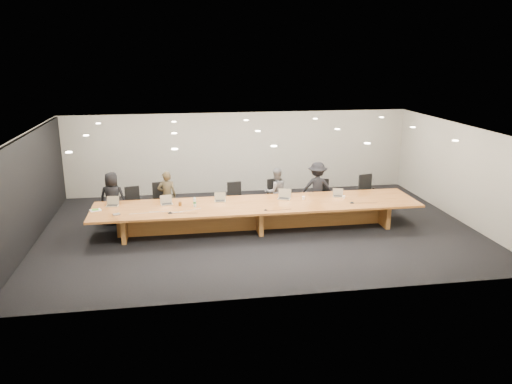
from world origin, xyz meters
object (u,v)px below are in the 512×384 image
laptop_a (112,201)px  laptop_b (167,200)px  chair_far_right (369,192)px  av_box (116,214)px  chair_mid_left (236,199)px  person_b (167,196)px  amber_mug (180,204)px  paper_cup_far (344,197)px  chair_right (321,196)px  laptop_d (284,194)px  laptop_e (338,193)px  water_bottle (195,202)px  chair_mid_right (277,197)px  chair_left (162,201)px  laptop_c (220,197)px  chair_far_left (134,204)px  person_a (113,198)px  mic_right (352,202)px  conference_table (258,211)px  mic_center (266,210)px  person_d (317,188)px  paper_cup_near (304,198)px  mic_left (170,213)px  person_c (276,192)px

laptop_a → laptop_b: size_ratio=1.03×
chair_far_right → av_box: 7.67m
chair_mid_left → person_b: (-2.04, -0.09, 0.23)m
amber_mug → paper_cup_far: 4.65m
amber_mug → chair_right: bearing=13.7°
laptop_d → laptop_e: size_ratio=1.24×
laptop_d → water_bottle: size_ratio=1.45×
chair_mid_left → person_b: size_ratio=0.69×
chair_mid_right → laptop_a: bearing=174.1°
chair_mid_left → laptop_e: 3.06m
chair_left → laptop_c: chair_left is taller
chair_left → water_bottle: size_ratio=4.54×
amber_mug → chair_far_left: bearing=138.4°
person_b → water_bottle: bearing=122.5°
person_a → laptop_e: size_ratio=5.22×
chair_mid_left → mic_right: bearing=-35.4°
conference_table → laptop_d: (0.81, 0.31, 0.37)m
chair_right → laptop_c: size_ratio=3.38×
person_a → laptop_b: size_ratio=4.72×
chair_far_left → mic_center: chair_far_left is taller
chair_mid_right → person_d: person_d is taller
chair_mid_left → chair_mid_right: 1.26m
laptop_b → conference_table: bearing=-16.8°
person_a → paper_cup_near: bearing=177.1°
chair_mid_left → paper_cup_far: (2.97, -1.23, 0.28)m
chair_left → person_b: (0.16, -0.04, 0.18)m
paper_cup_far → mic_left: paper_cup_far is taller
chair_far_left → laptop_e: (5.86, -1.02, 0.36)m
laptop_b → laptop_e: bearing=-9.7°
mic_right → person_c: bearing=139.8°
chair_left → laptop_c: bearing=-37.9°
person_b → person_d: person_d is taller
person_d → chair_left: bearing=9.2°
laptop_e → water_bottle: bearing=-158.4°
chair_right → mic_center: chair_right is taller
laptop_d → av_box: bearing=-149.3°
laptop_e → paper_cup_far: size_ratio=3.40×
chair_far_left → mic_right: (6.05, -1.70, 0.26)m
chair_far_right → mic_right: bearing=-141.2°
laptop_b → chair_far_left: bearing=124.1°
av_box → paper_cup_far: bearing=-19.5°
mic_right → mic_left: bearing=-178.8°
chair_far_left → mic_right: size_ratio=7.33×
amber_mug → laptop_a: bearing=171.9°
person_b → laptop_a: 1.68m
person_c → paper_cup_far: person_c is taller
mic_center → chair_far_right: bearing=26.9°
paper_cup_far → chair_mid_left: bearing=157.6°
chair_left → person_c: person_c is taller
chair_mid_right → chair_far_right: (2.93, 0.03, 0.01)m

